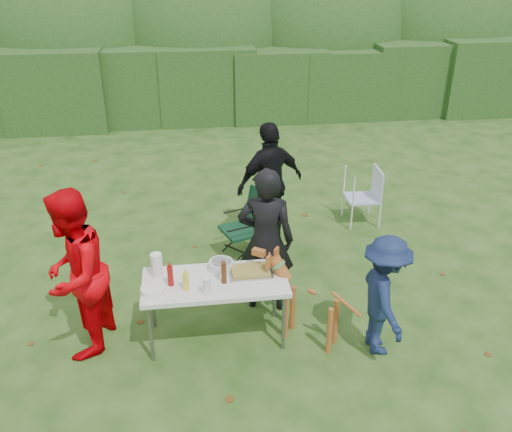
{
  "coord_description": "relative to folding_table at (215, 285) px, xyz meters",
  "views": [
    {
      "loc": [
        -0.57,
        -4.84,
        3.86
      ],
      "look_at": [
        0.19,
        0.77,
        1.0
      ],
      "focal_mm": 38.0,
      "sensor_mm": 36.0,
      "label": 1
    }
  ],
  "objects": [
    {
      "name": "child",
      "position": [
        1.68,
        -0.4,
        -0.02
      ],
      "size": [
        0.5,
        0.87,
        1.33
      ],
      "primitive_type": "imported",
      "rotation": [
        0.0,
        0.0,
        1.56
      ],
      "color": "#152349",
      "rests_on": "ground"
    },
    {
      "name": "food_tray",
      "position": [
        0.38,
        0.08,
        0.06
      ],
      "size": [
        0.45,
        0.3,
        0.02
      ],
      "primitive_type": "cube",
      "color": "#B7B7BA",
      "rests_on": "folding_table"
    },
    {
      "name": "paper_towel_roll",
      "position": [
        -0.59,
        0.17,
        0.18
      ],
      "size": [
        0.12,
        0.12,
        0.26
      ],
      "primitive_type": "cylinder",
      "color": "white",
      "rests_on": "folding_table"
    },
    {
      "name": "ground",
      "position": [
        0.36,
        0.13,
        -0.69
      ],
      "size": [
        80.0,
        80.0,
        0.0
      ],
      "primitive_type": "plane",
      "color": "#1E4211"
    },
    {
      "name": "ketchup_bottle",
      "position": [
        -0.45,
        -0.03,
        0.16
      ],
      "size": [
        0.06,
        0.06,
        0.22
      ],
      "primitive_type": "cylinder",
      "color": "maroon",
      "rests_on": "folding_table"
    },
    {
      "name": "dog",
      "position": [
        0.99,
        -0.18,
        -0.21
      ],
      "size": [
        1.05,
        0.91,
        0.95
      ],
      "primitive_type": null,
      "rotation": [
        0.0,
        0.0,
        2.52
      ],
      "color": "#9D5524",
      "rests_on": "ground"
    },
    {
      "name": "person_cook",
      "position": [
        0.61,
        0.52,
        0.19
      ],
      "size": [
        0.72,
        0.56,
        1.75
      ],
      "primitive_type": "imported",
      "rotation": [
        0.0,
        0.0,
        2.91
      ],
      "color": "black",
      "rests_on": "ground"
    },
    {
      "name": "beer_bottle",
      "position": [
        0.09,
        -0.05,
        0.17
      ],
      "size": [
        0.06,
        0.06,
        0.24
      ],
      "primitive_type": "cylinder",
      "color": "#47230F",
      "rests_on": "folding_table"
    },
    {
      "name": "pasta_bowl",
      "position": [
        0.08,
        0.2,
        0.1
      ],
      "size": [
        0.26,
        0.26,
        0.1
      ],
      "primitive_type": "cylinder",
      "color": "silver",
      "rests_on": "folding_table"
    },
    {
      "name": "plate_stack",
      "position": [
        -0.63,
        -0.13,
        0.08
      ],
      "size": [
        0.24,
        0.24,
        0.05
      ],
      "primitive_type": "cylinder",
      "color": "white",
      "rests_on": "folding_table"
    },
    {
      "name": "shrub_backdrop",
      "position": [
        0.36,
        9.73,
        0.91
      ],
      "size": [
        20.0,
        2.6,
        3.2
      ],
      "primitive_type": "ellipsoid",
      "color": "#3D6628",
      "rests_on": "ground"
    },
    {
      "name": "mustard_bottle",
      "position": [
        -0.3,
        -0.14,
        0.15
      ],
      "size": [
        0.06,
        0.06,
        0.2
      ],
      "primitive_type": "cylinder",
      "color": "yellow",
      "rests_on": "folding_table"
    },
    {
      "name": "hedge_row",
      "position": [
        0.36,
        8.13,
        0.16
      ],
      "size": [
        22.0,
        1.4,
        1.7
      ],
      "primitive_type": "cube",
      "color": "#23471C",
      "rests_on": "ground"
    },
    {
      "name": "cup_stack",
      "position": [
        -0.09,
        -0.23,
        0.14
      ],
      "size": [
        0.08,
        0.08,
        0.18
      ],
      "primitive_type": "cylinder",
      "color": "white",
      "rests_on": "folding_table"
    },
    {
      "name": "person_black_puffy",
      "position": [
        0.91,
        2.11,
        0.19
      ],
      "size": [
        1.11,
        0.8,
        1.75
      ],
      "primitive_type": "imported",
      "rotation": [
        0.0,
        0.0,
        3.55
      ],
      "color": "black",
      "rests_on": "ground"
    },
    {
      "name": "person_red_jacket",
      "position": [
        -1.39,
        0.04,
        0.22
      ],
      "size": [
        0.86,
        1.01,
        1.81
      ],
      "primitive_type": "imported",
      "rotation": [
        0.0,
        0.0,
        -1.79
      ],
      "color": "#D90008",
      "rests_on": "ground"
    },
    {
      "name": "folding_table",
      "position": [
        0.0,
        0.0,
        0.0
      ],
      "size": [
        1.5,
        0.7,
        0.74
      ],
      "color": "silver",
      "rests_on": "ground"
    },
    {
      "name": "lawn_chair",
      "position": [
        2.38,
        2.45,
        -0.25
      ],
      "size": [
        0.53,
        0.53,
        0.87
      ],
      "primitive_type": null,
      "rotation": [
        0.0,
        0.0,
        3.11
      ],
      "color": "#536EB3",
      "rests_on": "ground"
    },
    {
      "name": "focaccia_bread",
      "position": [
        0.38,
        0.08,
        0.09
      ],
      "size": [
        0.4,
        0.26,
        0.04
      ],
      "primitive_type": "cube",
      "color": "olive",
      "rests_on": "food_tray"
    },
    {
      "name": "camping_chair",
      "position": [
        0.47,
        1.65,
        -0.21
      ],
      "size": [
        0.75,
        0.75,
        0.95
      ],
      "primitive_type": null,
      "rotation": [
        0.0,
        0.0,
        3.47
      ],
      "color": "#0E331E",
      "rests_on": "ground"
    }
  ]
}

